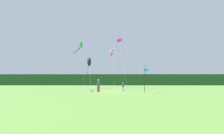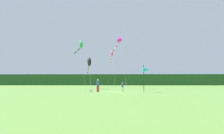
{
  "view_description": "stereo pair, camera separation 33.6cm",
  "coord_description": "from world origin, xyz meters",
  "px_view_note": "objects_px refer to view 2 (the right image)",
  "views": [
    {
      "loc": [
        0.36,
        -24.41,
        1.37
      ],
      "look_at": [
        0.0,
        6.0,
        3.95
      ],
      "focal_mm": 27.92,
      "sensor_mm": 36.0,
      "label": 1
    },
    {
      "loc": [
        0.69,
        -24.4,
        1.37
      ],
      "look_at": [
        0.0,
        6.0,
        3.95
      ],
      "focal_mm": 27.92,
      "sensor_mm": 36.0,
      "label": 2
    }
  ],
  "objects_px": {
    "person_adult": "(98,85)",
    "cooler_box": "(91,91)",
    "kite_green": "(81,46)",
    "kite_black": "(89,63)",
    "kite_magenta": "(119,40)",
    "person_child": "(122,87)",
    "banner_flag_pole": "(146,70)",
    "kite_rainbow": "(112,54)"
  },
  "relations": [
    {
      "from": "banner_flag_pole",
      "to": "kite_magenta",
      "type": "height_order",
      "value": "kite_magenta"
    },
    {
      "from": "person_child",
      "to": "kite_green",
      "type": "distance_m",
      "value": 15.68
    },
    {
      "from": "kite_green",
      "to": "person_adult",
      "type": "bearing_deg",
      "value": -67.07
    },
    {
      "from": "banner_flag_pole",
      "to": "kite_magenta",
      "type": "relative_size",
      "value": 0.34
    },
    {
      "from": "cooler_box",
      "to": "banner_flag_pole",
      "type": "xyz_separation_m",
      "value": [
        7.35,
        -0.63,
        2.74
      ]
    },
    {
      "from": "cooler_box",
      "to": "kite_green",
      "type": "xyz_separation_m",
      "value": [
        -3.92,
        11.46,
        8.61
      ]
    },
    {
      "from": "kite_green",
      "to": "kite_rainbow",
      "type": "xyz_separation_m",
      "value": [
        6.28,
        5.31,
        -1.04
      ]
    },
    {
      "from": "person_child",
      "to": "kite_magenta",
      "type": "relative_size",
      "value": 0.12
    },
    {
      "from": "kite_magenta",
      "to": "person_child",
      "type": "bearing_deg",
      "value": -87.72
    },
    {
      "from": "kite_magenta",
      "to": "kite_green",
      "type": "bearing_deg",
      "value": 170.68
    },
    {
      "from": "kite_black",
      "to": "kite_magenta",
      "type": "distance_m",
      "value": 7.47
    },
    {
      "from": "person_child",
      "to": "cooler_box",
      "type": "relative_size",
      "value": 2.88
    },
    {
      "from": "banner_flag_pole",
      "to": "kite_rainbow",
      "type": "xyz_separation_m",
      "value": [
        -4.99,
        17.4,
        4.83
      ]
    },
    {
      "from": "banner_flag_pole",
      "to": "kite_rainbow",
      "type": "distance_m",
      "value": 18.74
    },
    {
      "from": "kite_rainbow",
      "to": "person_child",
      "type": "bearing_deg",
      "value": -83.18
    },
    {
      "from": "cooler_box",
      "to": "kite_magenta",
      "type": "bearing_deg",
      "value": 69.07
    },
    {
      "from": "person_adult",
      "to": "banner_flag_pole",
      "type": "distance_m",
      "value": 6.77
    },
    {
      "from": "person_child",
      "to": "kite_rainbow",
      "type": "bearing_deg",
      "value": 96.82
    },
    {
      "from": "kite_black",
      "to": "kite_rainbow",
      "type": "height_order",
      "value": "kite_rainbow"
    },
    {
      "from": "banner_flag_pole",
      "to": "kite_black",
      "type": "relative_size",
      "value": 0.46
    },
    {
      "from": "kite_black",
      "to": "kite_magenta",
      "type": "relative_size",
      "value": 0.74
    },
    {
      "from": "kite_black",
      "to": "kite_green",
      "type": "relative_size",
      "value": 0.8
    },
    {
      "from": "person_adult",
      "to": "cooler_box",
      "type": "relative_size",
      "value": 3.89
    },
    {
      "from": "kite_black",
      "to": "kite_green",
      "type": "height_order",
      "value": "kite_green"
    },
    {
      "from": "person_adult",
      "to": "person_child",
      "type": "height_order",
      "value": "person_adult"
    },
    {
      "from": "person_child",
      "to": "person_adult",
      "type": "bearing_deg",
      "value": -167.42
    },
    {
      "from": "cooler_box",
      "to": "kite_green",
      "type": "height_order",
      "value": "kite_green"
    },
    {
      "from": "kite_black",
      "to": "kite_magenta",
      "type": "xyz_separation_m",
      "value": [
        5.52,
        1.72,
        4.74
      ]
    },
    {
      "from": "banner_flag_pole",
      "to": "kite_green",
      "type": "bearing_deg",
      "value": 132.98
    },
    {
      "from": "person_child",
      "to": "kite_magenta",
      "type": "distance_m",
      "value": 12.94
    },
    {
      "from": "person_child",
      "to": "kite_black",
      "type": "relative_size",
      "value": 0.16
    },
    {
      "from": "banner_flag_pole",
      "to": "kite_rainbow",
      "type": "relative_size",
      "value": 0.41
    },
    {
      "from": "person_child",
      "to": "banner_flag_pole",
      "type": "bearing_deg",
      "value": -25.05
    },
    {
      "from": "kite_black",
      "to": "kite_magenta",
      "type": "bearing_deg",
      "value": 17.35
    },
    {
      "from": "cooler_box",
      "to": "kite_rainbow",
      "type": "relative_size",
      "value": 0.05
    },
    {
      "from": "kite_green",
      "to": "kite_magenta",
      "type": "bearing_deg",
      "value": -9.32
    },
    {
      "from": "person_adult",
      "to": "banner_flag_pole",
      "type": "bearing_deg",
      "value": -6.1
    },
    {
      "from": "person_child",
      "to": "banner_flag_pole",
      "type": "xyz_separation_m",
      "value": [
        3.08,
        -1.44,
        2.21
      ]
    },
    {
      "from": "kite_green",
      "to": "kite_rainbow",
      "type": "bearing_deg",
      "value": 40.22
    },
    {
      "from": "kite_rainbow",
      "to": "banner_flag_pole",
      "type": "bearing_deg",
      "value": -74.0
    },
    {
      "from": "person_child",
      "to": "banner_flag_pole",
      "type": "relative_size",
      "value": 0.35
    },
    {
      "from": "person_adult",
      "to": "kite_magenta",
      "type": "bearing_deg",
      "value": 73.54
    }
  ]
}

